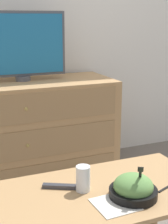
% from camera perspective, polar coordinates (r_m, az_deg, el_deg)
% --- Properties ---
extents(ground_plane, '(12.00, 12.00, 0.00)m').
position_cam_1_polar(ground_plane, '(3.11, -9.55, -8.41)').
color(ground_plane, '#70665B').
extents(wall_back, '(12.00, 0.05, 2.60)m').
position_cam_1_polar(wall_back, '(2.88, -10.86, 16.24)').
color(wall_back, white).
rests_on(wall_back, ground_plane).
extents(dresser, '(1.46, 0.57, 0.79)m').
position_cam_1_polar(dresser, '(2.67, -10.74, -3.50)').
color(dresser, tan).
rests_on(dresser, ground_plane).
extents(tv, '(0.67, 0.11, 0.51)m').
position_cam_1_polar(tv, '(2.60, -10.38, 10.89)').
color(tv, '#515156').
rests_on(tv, dresser).
extents(coffee_table, '(0.98, 0.56, 0.49)m').
position_cam_1_polar(coffee_table, '(1.63, 3.29, -15.05)').
color(coffee_table, tan).
rests_on(coffee_table, ground_plane).
extents(takeout_bowl, '(0.21, 0.21, 0.17)m').
position_cam_1_polar(takeout_bowl, '(1.54, 8.19, -12.47)').
color(takeout_bowl, black).
rests_on(takeout_bowl, coffee_table).
extents(drink_cup, '(0.06, 0.06, 0.12)m').
position_cam_1_polar(drink_cup, '(1.57, -0.16, -11.25)').
color(drink_cup, beige).
rests_on(drink_cup, coffee_table).
extents(napkin, '(0.18, 0.18, 0.00)m').
position_cam_1_polar(napkin, '(1.49, 5.19, -15.05)').
color(napkin, silver).
rests_on(napkin, coffee_table).
extents(remote_control, '(0.15, 0.10, 0.02)m').
position_cam_1_polar(remote_control, '(1.61, -4.03, -12.23)').
color(remote_control, '#38383D').
rests_on(remote_control, coffee_table).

